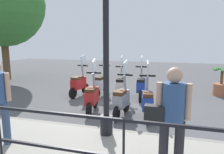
{
  "coord_description": "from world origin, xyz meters",
  "views": [
    {
      "loc": [
        -6.54,
        -1.41,
        2.13
      ],
      "look_at": [
        0.2,
        0.5,
        0.9
      ],
      "focal_mm": 35.0,
      "sensor_mm": 36.0,
      "label": 1
    }
  ],
  "objects": [
    {
      "name": "pedestrian_with_bag",
      "position": [
        -3.43,
        -1.41,
        1.08
      ],
      "size": [
        0.33,
        0.65,
        1.59
      ],
      "rotation": [
        0.0,
        0.0,
        0.03
      ],
      "color": "#28282D",
      "rests_on": "promenade_walkway"
    },
    {
      "name": "ground_plane",
      "position": [
        0.0,
        0.0,
        0.0
      ],
      "size": [
        28.0,
        28.0,
        0.0
      ],
      "primitive_type": "plane",
      "color": "#4C4C4F"
    },
    {
      "name": "scooter_far_3",
      "position": [
        0.81,
        1.95,
        0.48
      ],
      "size": [
        1.23,
        0.47,
        1.54
      ],
      "rotation": [
        0.0,
        0.0,
        -0.17
      ],
      "color": "black",
      "rests_on": "ground_plane"
    },
    {
      "name": "fence_railing",
      "position": [
        -4.2,
        -0.0,
        0.91
      ],
      "size": [
        0.04,
        16.03,
        1.07
      ],
      "color": "black",
      "rests_on": "promenade_walkway"
    },
    {
      "name": "scooter_near_0",
      "position": [
        -0.86,
        -0.78,
        0.48
      ],
      "size": [
        1.23,
        0.47,
        1.54
      ],
      "rotation": [
        0.0,
        0.0,
        0.16
      ],
      "color": "black",
      "rests_on": "ground_plane"
    },
    {
      "name": "promenade_walkway",
      "position": [
        -3.15,
        0.0,
        0.07
      ],
      "size": [
        2.2,
        20.0,
        0.15
      ],
      "color": "gray",
      "rests_on": "ground_plane"
    },
    {
      "name": "scooter_far_0",
      "position": [
        1.03,
        -0.33,
        0.48
      ],
      "size": [
        1.23,
        0.44,
        1.54
      ],
      "rotation": [
        0.0,
        0.0,
        0.1
      ],
      "color": "black",
      "rests_on": "ground_plane"
    },
    {
      "name": "potted_palm",
      "position": [
        2.36,
        -3.18,
        0.45
      ],
      "size": [
        1.06,
        0.66,
        1.05
      ],
      "color": "#9E5B3D",
      "rests_on": "ground_plane"
    },
    {
      "name": "scooter_near_2",
      "position": [
        -0.78,
        0.83,
        0.48
      ],
      "size": [
        1.23,
        0.45,
        1.54
      ],
      "rotation": [
        0.0,
        0.0,
        0.14
      ],
      "color": "black",
      "rests_on": "ground_plane"
    },
    {
      "name": "scooter_far_1",
      "position": [
        0.88,
        0.37,
        0.48
      ],
      "size": [
        1.23,
        0.44,
        1.54
      ],
      "rotation": [
        0.0,
        0.0,
        0.12
      ],
      "color": "black",
      "rests_on": "ground_plane"
    },
    {
      "name": "scooter_far_2",
      "position": [
        1.05,
        1.15,
        0.48
      ],
      "size": [
        1.23,
        0.44,
        1.54
      ],
      "rotation": [
        0.0,
        0.0,
        -0.09
      ],
      "color": "black",
      "rests_on": "ground_plane"
    },
    {
      "name": "tree_large",
      "position": [
        2.92,
        7.05,
        3.85
      ],
      "size": [
        4.29,
        4.29,
        6.01
      ],
      "color": "brown",
      "rests_on": "ground_plane"
    },
    {
      "name": "lamp_post_near",
      "position": [
        -2.4,
        -0.11,
        1.95
      ],
      "size": [
        0.26,
        0.9,
        4.09
      ],
      "color": "black",
      "rests_on": "promenade_walkway"
    },
    {
      "name": "scooter_near_1",
      "position": [
        -0.88,
        -0.08,
        0.48
      ],
      "size": [
        1.23,
        0.44,
        1.54
      ],
      "rotation": [
        0.0,
        0.0,
        -0.1
      ],
      "color": "black",
      "rests_on": "ground_plane"
    }
  ]
}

